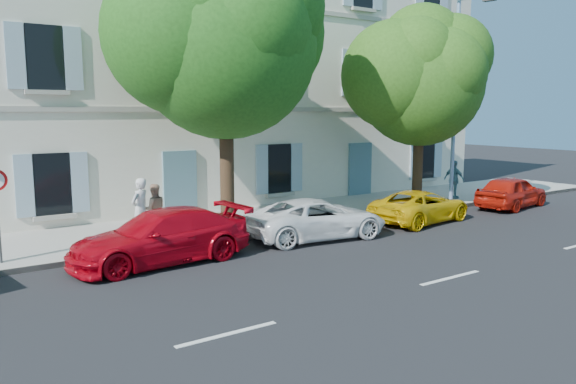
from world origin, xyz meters
TOP-DOWN VIEW (x-y plane):
  - ground at (0.00, 0.00)m, footprint 90.00×90.00m
  - sidewalk at (0.00, 4.45)m, footprint 36.00×4.50m
  - kerb at (0.00, 2.28)m, footprint 36.00×0.16m
  - building at (0.00, 10.20)m, footprint 28.00×7.00m
  - car_red_coupe at (-5.15, 1.19)m, footprint 4.89×2.21m
  - car_white_coupe at (-0.06, 1.15)m, footprint 4.69×2.62m
  - car_yellow_supercar at (4.54, 1.10)m, footprint 4.35×2.45m
  - car_red_hatchback at (9.88, 1.06)m, footprint 4.08×2.14m
  - tree_left at (-1.98, 3.41)m, footprint 5.77×5.77m
  - tree_right at (6.32, 2.92)m, footprint 4.92×4.92m
  - street_lamp at (8.24, 2.63)m, footprint 0.35×1.76m
  - pedestrian_a at (-4.83, 3.57)m, footprint 0.80×0.72m
  - pedestrian_b at (-4.30, 3.81)m, footprint 0.88×0.74m
  - pedestrian_c at (9.18, 3.41)m, footprint 0.51×1.01m

SIDE VIEW (x-z plane):
  - ground at x=0.00m, z-range 0.00..0.00m
  - sidewalk at x=0.00m, z-range 0.00..0.15m
  - kerb at x=0.00m, z-range 0.00..0.16m
  - car_yellow_supercar at x=4.54m, z-range 0.00..1.15m
  - car_white_coupe at x=-0.06m, z-range 0.00..1.24m
  - car_red_hatchback at x=9.88m, z-range 0.00..1.32m
  - car_red_coupe at x=-5.15m, z-range 0.00..1.39m
  - pedestrian_b at x=-4.30m, z-range 0.15..1.74m
  - pedestrian_c at x=9.18m, z-range 0.15..1.81m
  - pedestrian_a at x=-4.83m, z-range 0.15..1.98m
  - street_lamp at x=8.24m, z-range 0.70..8.89m
  - tree_right at x=6.32m, z-range 1.22..8.80m
  - tree_left at x=-1.98m, z-range 1.43..10.38m
  - building at x=0.00m, z-range 0.00..12.00m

